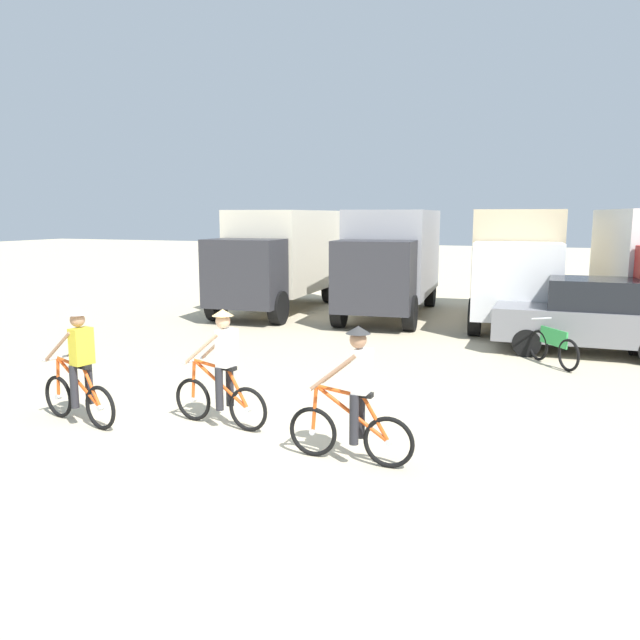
# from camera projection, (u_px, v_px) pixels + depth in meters

# --- Properties ---
(ground_plane) EXTENTS (120.00, 120.00, 0.00)m
(ground_plane) POSITION_uv_depth(u_px,v_px,m) (206.00, 445.00, 8.87)
(ground_plane) COLOR beige
(box_truck_cream_rv) EXTENTS (2.74, 6.87, 3.35)m
(box_truck_cream_rv) POSITION_uv_depth(u_px,v_px,m) (280.00, 255.00, 21.17)
(box_truck_cream_rv) COLOR beige
(box_truck_cream_rv) RESTS_ON ground
(box_truck_grey_hauler) EXTENTS (2.99, 6.94, 3.35)m
(box_truck_grey_hauler) POSITION_uv_depth(u_px,v_px,m) (391.00, 257.00, 20.15)
(box_truck_grey_hauler) COLOR #9E9EA3
(box_truck_grey_hauler) RESTS_ON ground
(box_truck_tan_camper) EXTENTS (2.91, 6.92, 3.35)m
(box_truck_tan_camper) POSITION_uv_depth(u_px,v_px,m) (517.00, 260.00, 18.91)
(box_truck_tan_camper) COLOR #CCB78E
(box_truck_tan_camper) RESTS_ON ground
(sedan_parked) EXTENTS (4.23, 1.84, 1.76)m
(sedan_parked) POSITION_uv_depth(u_px,v_px,m) (591.00, 317.00, 14.54)
(sedan_parked) COLOR slate
(sedan_parked) RESTS_ON ground
(cyclist_orange_shirt) EXTENTS (1.70, 0.58, 1.82)m
(cyclist_orange_shirt) POSITION_uv_depth(u_px,v_px,m) (79.00, 371.00, 9.63)
(cyclist_orange_shirt) COLOR black
(cyclist_orange_shirt) RESTS_ON ground
(cyclist_cowboy_hat) EXTENTS (1.72, 0.52, 1.82)m
(cyclist_cowboy_hat) POSITION_uv_depth(u_px,v_px,m) (222.00, 373.00, 9.52)
(cyclist_cowboy_hat) COLOR black
(cyclist_cowboy_hat) RESTS_ON ground
(cyclist_near_camera) EXTENTS (1.73, 0.52, 1.82)m
(cyclist_near_camera) POSITION_uv_depth(u_px,v_px,m) (354.00, 400.00, 8.11)
(cyclist_near_camera) COLOR black
(cyclist_near_camera) RESTS_ON ground
(bicycle_spare) EXTENTS (1.09, 1.42, 0.97)m
(bicycle_spare) POSITION_uv_depth(u_px,v_px,m) (553.00, 347.00, 13.50)
(bicycle_spare) COLOR black
(bicycle_spare) RESTS_ON ground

